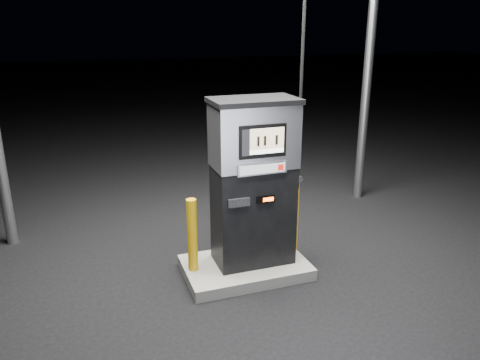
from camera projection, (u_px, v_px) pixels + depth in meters
name	position (u px, v px, depth m)	size (l,w,h in m)	color
ground	(245.00, 272.00, 6.19)	(80.00, 80.00, 0.00)	black
pump_island	(245.00, 267.00, 6.17)	(1.60, 1.00, 0.15)	#63635F
fuel_dispenser	(254.00, 181.00, 5.87)	(1.17, 0.64, 4.44)	black
bollard_left	(192.00, 235.00, 5.83)	(0.13, 0.13, 0.95)	#D39D0B
bollard_right	(293.00, 217.00, 6.33)	(0.13, 0.13, 0.99)	#D39D0B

